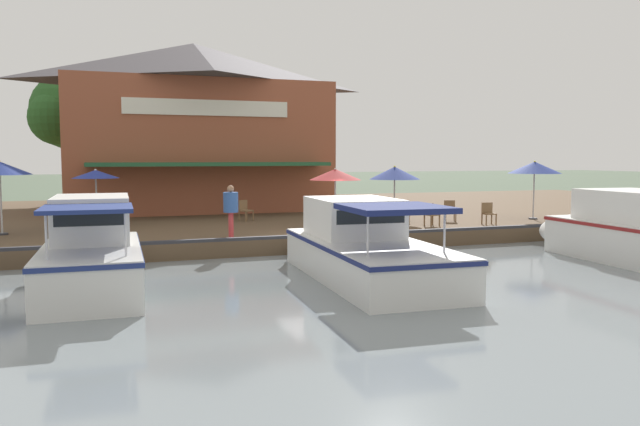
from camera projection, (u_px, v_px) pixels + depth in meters
ground_plane at (321, 255)px, 20.32m from camera, size 220.00×220.00×0.00m
quay_deck at (246, 216)px, 30.62m from camera, size 22.00×56.00×0.60m
quay_edge_fender at (320, 235)px, 20.36m from camera, size 0.20×50.40×0.10m
waterfront_restaurant at (195, 125)px, 31.63m from camera, size 10.13×12.87×8.31m
patio_umbrella_by_entrance at (395, 173)px, 25.18m from camera, size 2.06×2.06×2.26m
patio_umbrella_far_corner at (335, 175)px, 22.46m from camera, size 1.89×1.89×2.22m
patio_umbrella_back_row at (535, 168)px, 26.01m from camera, size 2.18×2.18×2.46m
patio_umbrella_mid_patio_right at (96, 174)px, 23.24m from camera, size 1.71×1.71×2.16m
cafe_chair_facing_river at (96, 226)px, 19.25m from camera, size 0.45×0.45×0.85m
cafe_chair_beside_entrance at (431, 213)px, 23.64m from camera, size 0.51×0.51×0.85m
cafe_chair_under_first_umbrella at (402, 211)px, 24.82m from camera, size 0.47×0.47×0.85m
cafe_chair_back_row_seat at (450, 210)px, 25.31m from camera, size 0.58×0.58×0.85m
cafe_chair_far_corner_seat at (488, 212)px, 24.06m from camera, size 0.51×0.51×0.85m
cafe_chair_mid_patio at (245, 209)px, 25.48m from camera, size 0.60×0.60×0.85m
person_near_entrance at (231, 205)px, 20.10m from camera, size 0.48×0.48×1.70m
motorboat_fourth_along at (92, 254)px, 14.86m from camera, size 6.11×2.32×2.18m
motorboat_mid_row at (358, 247)px, 16.58m from camera, size 8.05×2.96×2.02m
tree_behind_restaurant at (66, 113)px, 34.99m from camera, size 4.49×4.27×7.35m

